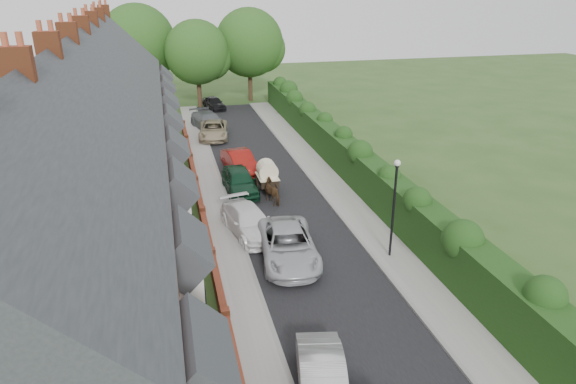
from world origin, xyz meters
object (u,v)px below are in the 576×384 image
at_px(lamppost, 394,197).
at_px(horse_cart, 267,174).
at_px(horse, 274,192).
at_px(car_silver_a, 322,381).
at_px(car_red, 240,162).
at_px(car_black, 214,103).
at_px(car_grey, 209,121).
at_px(car_silver_b, 288,245).
at_px(car_white, 249,221).
at_px(car_beige, 214,130).
at_px(car_green, 240,181).

relative_size(lamppost, horse_cart, 1.74).
height_order(horse, horse_cart, horse_cart).
height_order(car_silver_a, car_red, car_red).
height_order(car_red, car_black, car_red).
bearing_deg(car_grey, car_silver_b, -101.63).
xyz_separation_m(car_white, car_red, (1.06, 9.91, 0.04)).
xyz_separation_m(car_silver_b, car_black, (0.00, 33.60, -0.13)).
bearing_deg(lamppost, car_beige, 104.98).
relative_size(lamppost, car_beige, 0.98).
bearing_deg(car_black, horse, -102.92).
distance_m(car_beige, horse_cart, 13.54).
bearing_deg(car_beige, car_green, -80.97).
bearing_deg(car_green, horse, -52.59).
distance_m(car_black, horse_cart, 24.59).
height_order(lamppost, car_green, lamppost).
bearing_deg(horse, horse_cart, -111.35).
bearing_deg(horse_cart, car_silver_a, -96.02).
height_order(car_grey, horse, car_grey).
relative_size(lamppost, car_silver_b, 0.89).
distance_m(car_white, car_black, 30.35).
relative_size(car_silver_b, car_grey, 1.07).
relative_size(car_green, horse_cart, 1.59).
distance_m(car_silver_a, horse_cart, 18.34).
height_order(car_red, car_grey, car_grey).
bearing_deg(car_white, horse_cart, 57.55).
bearing_deg(car_green, car_white, -96.44).
xyz_separation_m(car_black, horse_cart, (0.82, -24.57, 0.55)).
bearing_deg(lamppost, car_black, 98.22).
bearing_deg(car_red, lamppost, -78.65).
distance_m(car_red, car_black, 20.40).
distance_m(lamppost, car_grey, 27.26).
xyz_separation_m(lamppost, horse, (-4.18, 8.12, -2.55)).
xyz_separation_m(car_red, car_beige, (-0.92, 9.20, -0.04)).
distance_m(car_silver_a, car_silver_b, 9.27).
bearing_deg(car_black, car_silver_a, -106.17).
bearing_deg(horse, car_red, -100.57).
bearing_deg(horse, car_silver_a, 61.94).
bearing_deg(car_red, car_grey, 85.72).
distance_m(car_silver_b, car_red, 13.20).
relative_size(car_silver_b, horse, 3.27).
bearing_deg(car_green, lamppost, -62.14).
relative_size(car_beige, car_grey, 0.98).
bearing_deg(car_white, lamppost, -45.15).
bearing_deg(car_white, car_beige, 78.25).
bearing_deg(car_green, car_red, 78.63).
xyz_separation_m(car_white, car_beige, (0.14, 19.11, -0.00)).
bearing_deg(car_silver_b, car_red, 97.08).
bearing_deg(lamppost, car_silver_a, -126.66).
relative_size(car_silver_a, car_silver_b, 0.75).
bearing_deg(car_silver_b, car_silver_a, -91.23).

